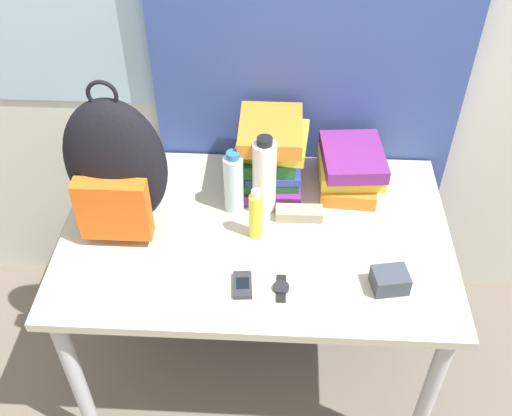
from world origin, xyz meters
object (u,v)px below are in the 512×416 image
at_px(sports_bottle, 264,176).
at_px(wristwatch, 281,288).
at_px(backpack, 116,169).
at_px(book_stack_center, 350,168).
at_px(sunscreen_bottle, 255,215).
at_px(book_stack_left, 270,154).
at_px(cell_phone, 243,285).
at_px(water_bottle, 234,183).
at_px(sunglasses_case, 299,213).
at_px(camera_pouch, 390,280).

relative_size(sports_bottle, wristwatch, 2.76).
xyz_separation_m(backpack, book_stack_center, (0.72, 0.21, -0.14)).
height_order(book_stack_center, sunscreen_bottle, sunscreen_bottle).
bearing_deg(book_stack_left, book_stack_center, -0.83).
relative_size(sunscreen_bottle, wristwatch, 1.79).
relative_size(book_stack_left, wristwatch, 2.74).
bearing_deg(book_stack_center, cell_phone, -125.40).
bearing_deg(water_bottle, wristwatch, -64.66).
distance_m(book_stack_center, water_bottle, 0.40).
distance_m(book_stack_left, cell_phone, 0.49).
bearing_deg(sunscreen_bottle, backpack, 174.73).
bearing_deg(book_stack_center, backpack, -163.50).
relative_size(backpack, wristwatch, 5.01).
xyz_separation_m(water_bottle, sports_bottle, (0.10, 0.00, 0.03)).
bearing_deg(book_stack_left, sunglasses_case, -59.75).
distance_m(water_bottle, camera_pouch, 0.57).
distance_m(cell_phone, camera_pouch, 0.42).
bearing_deg(sunscreen_bottle, cell_phone, -96.50).
height_order(book_stack_center, sports_bottle, sports_bottle).
relative_size(book_stack_left, sunglasses_case, 1.84).
bearing_deg(book_stack_center, wristwatch, -115.22).
xyz_separation_m(book_stack_left, sports_bottle, (-0.01, -0.13, 0.01)).
bearing_deg(backpack, book_stack_center, 16.50).
xyz_separation_m(sports_bottle, sunscreen_bottle, (-0.02, -0.13, -0.05)).
relative_size(water_bottle, sunscreen_bottle, 1.24).
height_order(camera_pouch, wristwatch, camera_pouch).
xyz_separation_m(backpack, cell_phone, (0.39, -0.25, -0.21)).
height_order(book_stack_left, camera_pouch, book_stack_left).
distance_m(water_bottle, sports_bottle, 0.10).
bearing_deg(camera_pouch, sunglasses_case, 132.66).
xyz_separation_m(water_bottle, sunglasses_case, (0.21, -0.04, -0.09)).
relative_size(book_stack_center, cell_phone, 2.60).
distance_m(cell_phone, sunglasses_case, 0.34).
bearing_deg(wristwatch, sunscreen_bottle, 111.76).
height_order(water_bottle, wristwatch, water_bottle).
height_order(book_stack_left, cell_phone, book_stack_left).
xyz_separation_m(backpack, book_stack_left, (0.45, 0.22, -0.09)).
distance_m(sports_bottle, sunglasses_case, 0.17).
relative_size(backpack, camera_pouch, 4.56).
relative_size(water_bottle, sports_bottle, 0.81).
distance_m(book_stack_left, sunscreen_bottle, 0.26).
bearing_deg(backpack, sports_bottle, 11.30).
bearing_deg(sports_bottle, book_stack_center, 23.98).
relative_size(water_bottle, cell_phone, 2.29).
distance_m(backpack, water_bottle, 0.37).
height_order(water_bottle, sunglasses_case, water_bottle).
relative_size(book_stack_left, water_bottle, 1.23).
relative_size(cell_phone, sunglasses_case, 0.65).
bearing_deg(sunscreen_bottle, sports_bottle, 79.68).
height_order(backpack, book_stack_center, backpack).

